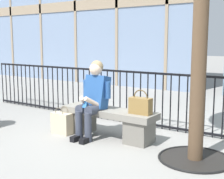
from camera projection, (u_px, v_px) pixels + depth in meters
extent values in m
plane|color=gray|center=(108.00, 137.00, 5.00)|extent=(60.00, 60.00, 0.00)
cube|color=gray|center=(108.00, 112.00, 4.94)|extent=(1.60, 0.44, 0.10)
cube|color=slate|center=(81.00, 121.00, 5.29)|extent=(0.36, 0.37, 0.35)
cube|color=slate|center=(139.00, 132.00, 4.67)|extent=(0.36, 0.37, 0.35)
cylinder|color=#383D4C|center=(87.00, 108.00, 4.95)|extent=(0.15, 0.40, 0.15)
cylinder|color=#383D4C|center=(79.00, 125.00, 4.82)|extent=(0.11, 0.11, 0.45)
cube|color=black|center=(77.00, 138.00, 4.80)|extent=(0.09, 0.22, 0.08)
cylinder|color=#383D4C|center=(96.00, 109.00, 4.85)|extent=(0.15, 0.40, 0.15)
cylinder|color=#383D4C|center=(88.00, 127.00, 4.72)|extent=(0.11, 0.11, 0.45)
cube|color=black|center=(86.00, 140.00, 4.70)|extent=(0.09, 0.22, 0.08)
cube|color=#234C8C|center=(97.00, 92.00, 4.98)|extent=(0.36, 0.30, 0.55)
cylinder|color=#234C8C|center=(86.00, 88.00, 5.09)|extent=(0.08, 0.08, 0.26)
cylinder|color=beige|center=(84.00, 101.00, 4.86)|extent=(0.16, 0.28, 0.20)
cylinder|color=#234C8C|center=(108.00, 90.00, 4.85)|extent=(0.08, 0.08, 0.26)
cylinder|color=beige|center=(92.00, 102.00, 4.77)|extent=(0.16, 0.28, 0.20)
cube|color=#2D6BB7|center=(86.00, 104.00, 4.77)|extent=(0.07, 0.10, 0.13)
sphere|color=beige|center=(96.00, 69.00, 4.90)|extent=(0.20, 0.20, 0.20)
sphere|color=#997F59|center=(97.00, 67.00, 4.92)|extent=(0.20, 0.20, 0.20)
cube|color=olive|center=(140.00, 106.00, 4.59)|extent=(0.33, 0.15, 0.24)
torus|color=brown|center=(141.00, 97.00, 4.57)|extent=(0.23, 0.02, 0.23)
cube|color=beige|center=(62.00, 123.00, 5.15)|extent=(0.35, 0.18, 0.35)
torus|color=#685E4C|center=(59.00, 113.00, 5.07)|extent=(0.17, 0.01, 0.17)
torus|color=#685E4C|center=(64.00, 111.00, 5.17)|extent=(0.17, 0.01, 0.17)
cylinder|color=black|center=(3.00, 83.00, 7.81)|extent=(0.02, 0.02, 0.98)
cylinder|color=black|center=(6.00, 83.00, 7.73)|extent=(0.02, 0.02, 0.98)
cylinder|color=black|center=(10.00, 84.00, 7.65)|extent=(0.02, 0.02, 0.98)
cylinder|color=black|center=(14.00, 84.00, 7.57)|extent=(0.02, 0.02, 0.98)
cylinder|color=black|center=(18.00, 84.00, 7.49)|extent=(0.02, 0.02, 0.98)
cylinder|color=black|center=(22.00, 85.00, 7.40)|extent=(0.02, 0.02, 0.98)
cylinder|color=black|center=(26.00, 85.00, 7.32)|extent=(0.02, 0.02, 0.98)
cylinder|color=black|center=(30.00, 86.00, 7.24)|extent=(0.02, 0.02, 0.98)
cylinder|color=black|center=(35.00, 86.00, 7.16)|extent=(0.02, 0.02, 0.98)
cylinder|color=black|center=(39.00, 87.00, 7.08)|extent=(0.02, 0.02, 0.98)
cylinder|color=black|center=(44.00, 87.00, 7.00)|extent=(0.02, 0.02, 0.98)
cylinder|color=black|center=(48.00, 88.00, 6.92)|extent=(0.02, 0.02, 0.98)
cylinder|color=black|center=(53.00, 89.00, 6.84)|extent=(0.02, 0.02, 0.98)
cylinder|color=black|center=(58.00, 89.00, 6.76)|extent=(0.02, 0.02, 0.98)
cylinder|color=black|center=(63.00, 90.00, 6.68)|extent=(0.02, 0.02, 0.98)
cylinder|color=black|center=(68.00, 90.00, 6.60)|extent=(0.02, 0.02, 0.98)
cylinder|color=black|center=(73.00, 91.00, 6.51)|extent=(0.02, 0.02, 0.98)
cylinder|color=black|center=(78.00, 91.00, 6.43)|extent=(0.02, 0.02, 0.98)
cylinder|color=black|center=(84.00, 92.00, 6.35)|extent=(0.02, 0.02, 0.98)
cylinder|color=black|center=(90.00, 93.00, 6.27)|extent=(0.02, 0.02, 0.98)
cylinder|color=black|center=(95.00, 93.00, 6.19)|extent=(0.02, 0.02, 0.98)
cylinder|color=black|center=(101.00, 94.00, 6.11)|extent=(0.02, 0.02, 0.98)
cylinder|color=black|center=(107.00, 95.00, 6.03)|extent=(0.02, 0.02, 0.98)
cylinder|color=black|center=(114.00, 96.00, 5.95)|extent=(0.02, 0.02, 0.98)
cylinder|color=black|center=(120.00, 96.00, 5.87)|extent=(0.02, 0.02, 0.98)
cylinder|color=black|center=(127.00, 97.00, 5.79)|extent=(0.02, 0.02, 0.98)
cylinder|color=black|center=(133.00, 98.00, 5.70)|extent=(0.02, 0.02, 0.98)
cylinder|color=black|center=(140.00, 99.00, 5.62)|extent=(0.02, 0.02, 0.98)
cylinder|color=black|center=(148.00, 99.00, 5.54)|extent=(0.02, 0.02, 0.98)
cylinder|color=black|center=(155.00, 100.00, 5.46)|extent=(0.02, 0.02, 0.98)
cylinder|color=black|center=(163.00, 101.00, 5.38)|extent=(0.02, 0.02, 0.98)
cylinder|color=black|center=(170.00, 102.00, 5.30)|extent=(0.02, 0.02, 0.98)
cylinder|color=black|center=(179.00, 103.00, 5.22)|extent=(0.02, 0.02, 0.98)
cylinder|color=black|center=(187.00, 104.00, 5.14)|extent=(0.02, 0.02, 0.98)
cylinder|color=black|center=(196.00, 105.00, 5.06)|extent=(0.02, 0.02, 0.98)
cylinder|color=black|center=(205.00, 106.00, 4.98)|extent=(0.02, 0.02, 0.98)
cylinder|color=black|center=(214.00, 107.00, 4.90)|extent=(0.02, 0.02, 0.98)
cylinder|color=black|center=(223.00, 108.00, 4.81)|extent=(0.02, 0.02, 0.98)
cube|color=black|center=(137.00, 122.00, 5.73)|extent=(7.70, 0.04, 0.04)
cube|color=black|center=(137.00, 72.00, 5.59)|extent=(7.70, 0.04, 0.04)
cylinder|color=black|center=(195.00, 159.00, 4.04)|extent=(0.92, 0.92, 0.01)
torus|color=black|center=(195.00, 159.00, 4.04)|extent=(0.95, 0.95, 0.03)
cylinder|color=brown|center=(200.00, 25.00, 3.78)|extent=(0.19, 0.19, 3.40)
cube|color=gray|center=(57.00, 7.00, 11.95)|extent=(10.92, 0.04, 0.36)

